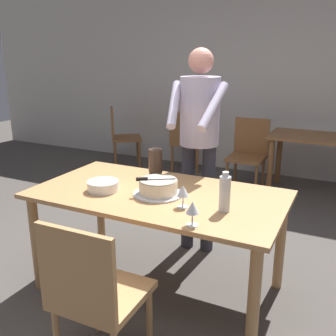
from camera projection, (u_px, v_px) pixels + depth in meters
The scene contains 16 objects.
ground_plane at pixel (159, 286), 2.87m from camera, with size 14.00×14.00×0.00m, color #4C4742.
back_wall at pixel (267, 78), 5.30m from camera, with size 10.00×0.12×2.70m, color beige.
main_dining_table at pixel (158, 206), 2.68m from camera, with size 1.73×0.93×0.75m.
cake_on_platter at pixel (158, 188), 2.60m from camera, with size 0.34×0.34×0.11m.
cake_knife at pixel (148, 179), 2.57m from camera, with size 0.24×0.16×0.02m.
plate_stack at pixel (103, 186), 2.68m from camera, with size 0.22×0.22×0.07m.
wine_glass_near at pixel (193, 208), 2.11m from camera, with size 0.08×0.08×0.14m.
wine_glass_far at pixel (183, 192), 2.37m from camera, with size 0.08×0.08×0.14m.
water_bottle at pixel (225, 193), 2.31m from camera, with size 0.07×0.07×0.25m.
hurricane_lamp at pixel (155, 162), 3.00m from camera, with size 0.11×0.11×0.21m.
person_cutting_cake at pixel (199, 130), 3.13m from camera, with size 0.47×0.56×1.72m.
chair_near_side at pixel (94, 292), 1.97m from camera, with size 0.45×0.45×0.90m.
background_table at pixel (312, 149), 4.60m from camera, with size 1.00×0.70×0.74m.
background_chair_0 at pixel (185, 139), 5.56m from camera, with size 0.58×0.58×0.90m.
background_chair_1 at pixel (121, 134), 5.85m from camera, with size 0.61×0.61×0.90m.
background_chair_2 at pixel (248, 152), 4.80m from camera, with size 0.44×0.44×0.90m.
Camera 1 is at (1.16, -2.21, 1.67)m, focal length 40.97 mm.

